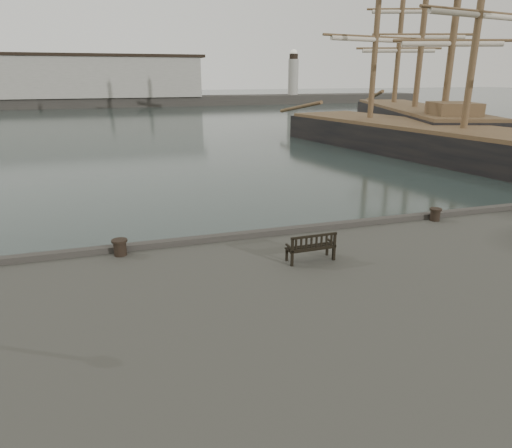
% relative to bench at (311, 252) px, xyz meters
% --- Properties ---
extents(ground, '(400.00, 400.00, 0.00)m').
position_rel_bench_xyz_m(ground, '(-0.17, 2.56, -1.82)').
color(ground, black).
rests_on(ground, ground).
extents(breakwater, '(140.00, 9.50, 12.20)m').
position_rel_bench_xyz_m(breakwater, '(-4.73, 94.56, 2.48)').
color(breakwater, '#383530').
rests_on(breakwater, ground).
extents(bench, '(1.41, 0.52, 0.80)m').
position_rel_bench_xyz_m(bench, '(0.00, 0.00, 0.00)').
color(bench, black).
rests_on(bench, quay).
extents(bollard_left, '(0.51, 0.51, 0.48)m').
position_rel_bench_xyz_m(bollard_left, '(-5.10, 2.06, -0.02)').
color(bollard_left, black).
rests_on(bollard_left, quay).
extents(bollard_right, '(0.45, 0.45, 0.45)m').
position_rel_bench_xyz_m(bollard_right, '(5.81, 2.06, -0.03)').
color(bollard_right, black).
rests_on(bollard_right, quay).
extents(tall_ship_main, '(14.80, 38.76, 28.51)m').
position_rel_bench_xyz_m(tall_ship_main, '(21.46, 18.74, -1.09)').
color(tall_ship_main, black).
rests_on(tall_ship_main, ground).
extents(tall_ship_far, '(16.82, 32.59, 27.50)m').
position_rel_bench_xyz_m(tall_ship_far, '(28.93, 35.25, -0.92)').
color(tall_ship_far, black).
rests_on(tall_ship_far, ground).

